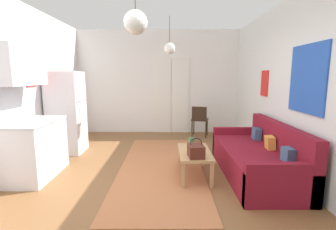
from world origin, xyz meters
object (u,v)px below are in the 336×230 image
object	(u,v)px
couch	(260,159)
handbag	(197,151)
refrigerator	(68,112)
pendant_lamp_far	(171,48)
coffee_table	(196,155)
accent_chair	(201,119)
bamboo_vase	(192,142)
pendant_lamp_near	(137,22)

from	to	relation	value
couch	handbag	world-z (taller)	couch
refrigerator	pendant_lamp_far	bearing A→B (deg)	9.00
coffee_table	pendant_lamp_far	xyz separation A→B (m)	(-0.39, 1.62, 1.81)
accent_chair	pendant_lamp_far	xyz separation A→B (m)	(-0.79, -0.94, 1.69)
accent_chair	pendant_lamp_far	bearing A→B (deg)	63.76
handbag	pendant_lamp_far	distance (m)	2.56
bamboo_vase	refrigerator	xyz separation A→B (m)	(-2.50, 1.03, 0.34)
accent_chair	coffee_table	bearing A→B (deg)	95.03
couch	pendant_lamp_near	bearing A→B (deg)	-146.50
couch	bamboo_vase	distance (m)	1.13
bamboo_vase	pendant_lamp_near	xyz separation A→B (m)	(-0.72, -1.40, 1.64)
coffee_table	accent_chair	size ratio (longest dim) A/B	1.15
coffee_table	handbag	xyz separation A→B (m)	(-0.01, -0.29, 0.15)
refrigerator	pendant_lamp_far	size ratio (longest dim) A/B	2.15
accent_chair	pendant_lamp_far	size ratio (longest dim) A/B	1.04
refrigerator	accent_chair	distance (m)	3.22
bamboo_vase	coffee_table	bearing A→B (deg)	-82.64
coffee_table	handbag	distance (m)	0.33
coffee_table	bamboo_vase	distance (m)	0.29
refrigerator	pendant_lamp_far	xyz separation A→B (m)	(2.14, 0.34, 1.33)
pendant_lamp_near	accent_chair	bearing A→B (deg)	72.64
couch	refrigerator	world-z (taller)	refrigerator
couch	coffee_table	distance (m)	1.06
handbag	refrigerator	xyz separation A→B (m)	(-2.51, 1.57, 0.33)
refrigerator	pendant_lamp_far	distance (m)	2.54
accent_chair	pendant_lamp_near	bearing A→B (deg)	86.67
refrigerator	pendant_lamp_near	bearing A→B (deg)	-53.79
refrigerator	couch	bearing A→B (deg)	-18.95
refrigerator	accent_chair	size ratio (longest dim) A/B	2.06
couch	refrigerator	xyz separation A→B (m)	(-3.58, 1.23, 0.57)
handbag	accent_chair	distance (m)	2.88
couch	handbag	size ratio (longest dim) A/B	7.31
coffee_table	bamboo_vase	xyz separation A→B (m)	(-0.03, 0.25, 0.14)
refrigerator	coffee_table	bearing A→B (deg)	-26.80
couch	pendant_lamp_near	size ratio (longest dim) A/B	2.61
refrigerator	pendant_lamp_near	xyz separation A→B (m)	(1.78, -2.43, 1.29)
couch	pendant_lamp_far	size ratio (longest dim) A/B	2.73
coffee_table	bamboo_vase	world-z (taller)	bamboo_vase
couch	coffee_table	world-z (taller)	couch
accent_chair	bamboo_vase	bearing A→B (deg)	93.28
pendant_lamp_near	pendant_lamp_far	xyz separation A→B (m)	(0.36, 2.76, 0.03)
coffee_table	accent_chair	xyz separation A→B (m)	(0.40, 2.55, 0.12)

